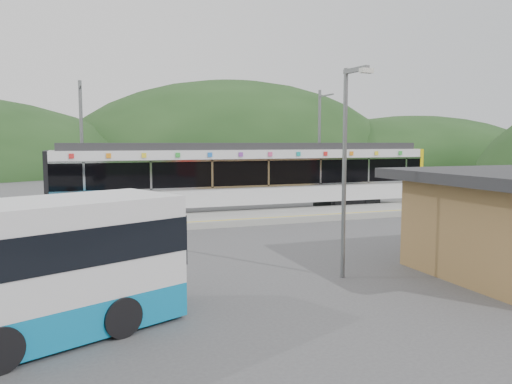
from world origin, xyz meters
name	(u,v)px	position (x,y,z in m)	size (l,w,h in m)	color
ground	(265,233)	(0.00, 0.00, 0.00)	(120.00, 120.00, 0.00)	#4C4C4F
hills	(333,210)	(6.19, 5.29, 0.00)	(146.00, 149.00, 26.00)	#1E3D19
platform	(240,218)	(0.00, 3.30, 0.15)	(26.00, 3.20, 0.30)	#9E9E99
yellow_line	(249,219)	(0.00, 2.00, 0.30)	(26.00, 0.10, 0.01)	yellow
train	(250,174)	(1.47, 6.00, 2.06)	(20.44, 3.01, 3.74)	black
catenary_mast_west	(82,145)	(-7.00, 8.56, 3.65)	(0.18, 1.80, 7.00)	slate
catenary_mast_east	(319,144)	(7.00, 8.56, 3.65)	(0.18, 1.80, 7.00)	slate
lamp_post	(347,155)	(-0.49, -7.37, 3.47)	(0.37, 1.04, 5.80)	slate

